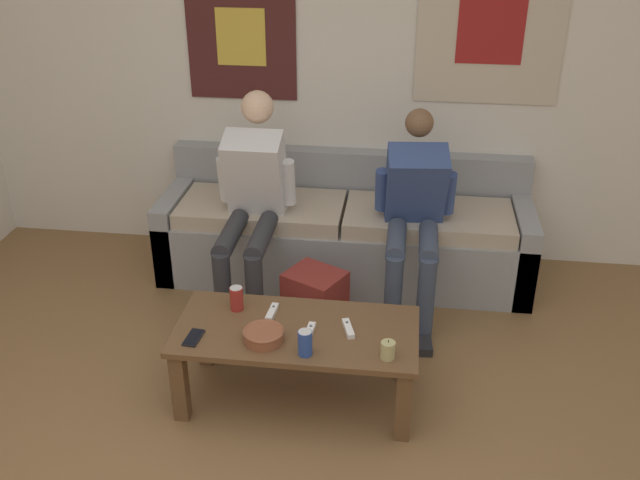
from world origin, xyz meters
name	(u,v)px	position (x,y,z in m)	size (l,w,h in m)	color
wall_back	(320,64)	(0.00, 2.65, 1.28)	(10.00, 0.07, 2.55)	silver
couch	(345,234)	(0.21, 2.29, 0.28)	(2.33, 0.70, 0.74)	gray
coffee_table	(297,341)	(0.11, 1.00, 0.34)	(1.16, 0.55, 0.41)	brown
person_seated_adult	(252,197)	(-0.30, 1.93, 0.66)	(0.47, 0.96, 1.22)	#2D2D33
person_seated_teen	(414,210)	(0.64, 1.95, 0.63)	(0.47, 0.88, 1.15)	#384256
backpack	(314,304)	(0.11, 1.59, 0.18)	(0.39, 0.37, 0.37)	maroon
ceramic_bowl	(264,335)	(-0.03, 0.88, 0.45)	(0.19, 0.19, 0.06)	brown
pillar_candle	(388,350)	(0.55, 0.83, 0.45)	(0.07, 0.07, 0.10)	tan
drink_can_blue	(305,343)	(0.18, 0.81, 0.47)	(0.07, 0.07, 0.12)	#28479E
drink_can_red	(237,298)	(-0.21, 1.13, 0.47)	(0.07, 0.07, 0.12)	maroon
game_controller_near_left	(272,312)	(-0.03, 1.11, 0.42)	(0.04, 0.15, 0.03)	white
game_controller_near_right	(348,328)	(0.35, 1.02, 0.42)	(0.07, 0.15, 0.03)	white
game_controller_far_center	(309,332)	(0.17, 0.96, 0.42)	(0.05, 0.15, 0.03)	white
cell_phone	(194,338)	(-0.36, 0.86, 0.42)	(0.08, 0.14, 0.01)	black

